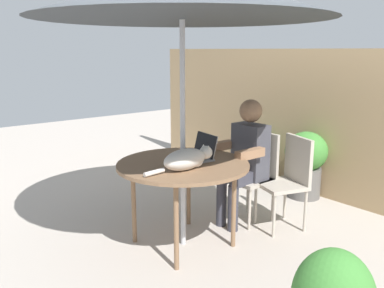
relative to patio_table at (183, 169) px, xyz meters
The scene contains 10 objects.
ground_plane 0.69m from the patio_table, ahead, with size 14.00×14.00×0.00m, color #ADA399.
fence_back 2.05m from the patio_table, 90.00° to the left, with size 5.79×0.08×1.70m, color tan.
patio_table is the anchor object (origin of this frame).
chair_occupied 0.94m from the patio_table, 90.00° to the left, with size 0.40×0.40×0.89m.
chair_empty 1.09m from the patio_table, 71.68° to the left, with size 0.51×0.51×0.89m.
person_seated 0.76m from the patio_table, 90.00° to the left, with size 0.48×0.48×1.23m.
laptop 0.25m from the patio_table, 96.04° to the left, with size 0.33×0.29×0.21m.
cat 0.24m from the patio_table, 27.45° to the right, with size 0.20×0.65×0.17m.
potted_plant_by_chair 1.86m from the patio_table, 91.79° to the left, with size 0.48×0.48×0.78m.
potted_plant_corner 2.01m from the patio_table, 112.55° to the left, with size 0.40×0.40×0.67m.
Camera 1 is at (2.67, -2.09, 1.69)m, focal length 38.68 mm.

